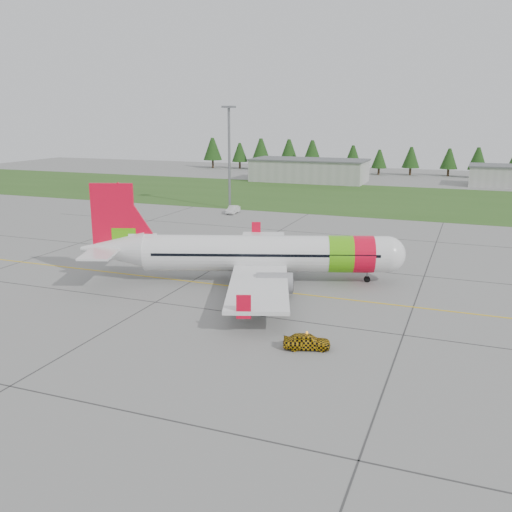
% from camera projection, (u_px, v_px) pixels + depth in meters
% --- Properties ---
extents(ground, '(320.00, 320.00, 0.00)m').
position_uv_depth(ground, '(294.00, 321.00, 53.49)').
color(ground, gray).
rests_on(ground, ground).
extents(aircraft, '(36.04, 34.19, 11.32)m').
position_uv_depth(aircraft, '(257.00, 254.00, 65.39)').
color(aircraft, silver).
rests_on(aircraft, ground).
extents(follow_me_car, '(1.76, 1.91, 3.90)m').
position_uv_depth(follow_me_car, '(307.00, 327.00, 46.65)').
color(follow_me_car, '#E2AA0C').
rests_on(follow_me_car, ground).
extents(service_van, '(1.65, 1.57, 4.52)m').
position_uv_depth(service_van, '(233.00, 202.00, 110.56)').
color(service_van, silver).
rests_on(service_van, ground).
extents(grass_strip, '(320.00, 50.00, 0.03)m').
position_uv_depth(grass_strip, '(403.00, 200.00, 127.72)').
color(grass_strip, '#30561E').
rests_on(grass_strip, ground).
extents(taxi_guideline, '(120.00, 0.25, 0.02)m').
position_uv_depth(taxi_guideline, '(317.00, 296.00, 60.73)').
color(taxi_guideline, gold).
rests_on(taxi_guideline, ground).
extents(hangar_west, '(32.00, 14.00, 6.00)m').
position_uv_depth(hangar_west, '(309.00, 171.00, 162.80)').
color(hangar_west, '#A8A8A3').
rests_on(hangar_west, ground).
extents(floodlight_mast, '(0.50, 0.50, 20.00)m').
position_uv_depth(floodlight_mast, '(229.00, 159.00, 114.73)').
color(floodlight_mast, slate).
rests_on(floodlight_mast, ground).
extents(treeline, '(160.00, 8.00, 10.00)m').
position_uv_depth(treeline, '(427.00, 160.00, 177.20)').
color(treeline, '#1C3F14').
rests_on(treeline, ground).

